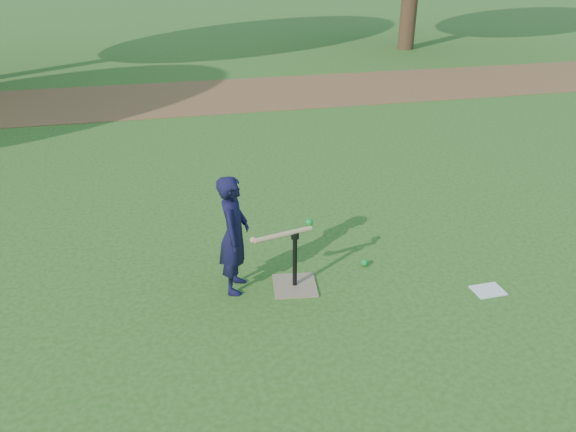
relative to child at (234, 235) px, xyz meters
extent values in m
plane|color=#285116|center=(0.66, 0.17, -0.61)|extent=(80.00, 80.00, 0.00)
cube|color=brown|center=(0.66, 7.67, -0.60)|extent=(24.00, 3.00, 0.01)
imported|color=black|center=(0.00, 0.00, 0.00)|extent=(0.41, 0.51, 1.21)
sphere|color=#0C852A|center=(1.40, 0.10, -0.57)|extent=(0.08, 0.08, 0.08)
cube|color=silver|center=(2.44, -0.62, -0.60)|extent=(0.31, 0.24, 0.01)
cube|color=#856D55|center=(0.58, -0.11, -0.59)|extent=(0.48, 0.48, 0.02)
cylinder|color=black|center=(0.58, -0.11, -0.31)|extent=(0.05, 0.05, 0.55)
cylinder|color=black|center=(0.58, -0.11, -0.02)|extent=(0.08, 0.08, 0.06)
cylinder|color=tan|center=(0.46, -0.13, 0.02)|extent=(0.60, 0.18, 0.05)
sphere|color=tan|center=(0.16, -0.17, 0.02)|extent=(0.06, 0.06, 0.06)
sphere|color=#0C852A|center=(0.74, -0.02, 0.06)|extent=(0.08, 0.08, 0.08)
camera|label=1|loc=(-0.56, -4.73, 2.56)|focal=35.00mm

